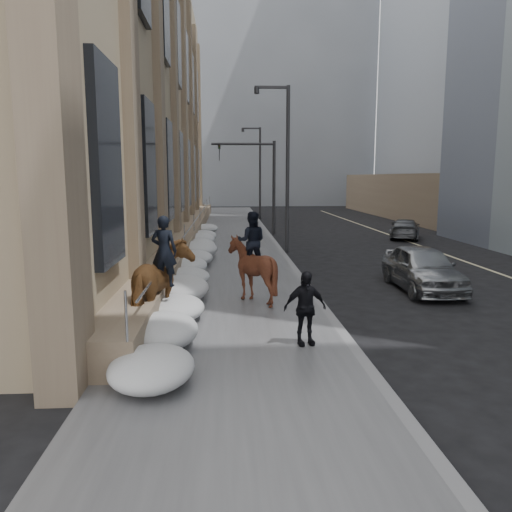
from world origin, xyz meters
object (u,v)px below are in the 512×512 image
(pedestrian, at_px, (305,308))
(car_grey, at_px, (405,229))
(car_silver, at_px, (422,268))
(mounted_horse_right, at_px, (252,265))
(mounted_horse_left, at_px, (162,282))

(pedestrian, distance_m, car_grey, 21.43)
(car_silver, bearing_deg, pedestrian, -129.50)
(pedestrian, relative_size, car_silver, 0.37)
(mounted_horse_right, xyz_separation_m, pedestrian, (0.95, -3.92, -0.26))
(mounted_horse_left, distance_m, car_silver, 8.93)
(mounted_horse_left, relative_size, car_silver, 0.61)
(mounted_horse_left, distance_m, car_grey, 21.70)
(pedestrian, height_order, car_grey, pedestrian)
(pedestrian, distance_m, car_silver, 7.29)
(pedestrian, relative_size, car_grey, 0.39)
(car_grey, bearing_deg, mounted_horse_left, 76.68)
(mounted_horse_right, relative_size, car_grey, 0.63)
(mounted_horse_left, xyz_separation_m, mounted_horse_right, (2.28, 2.35, -0.01))
(mounted_horse_right, bearing_deg, pedestrian, 109.24)
(car_grey, bearing_deg, car_silver, 93.93)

